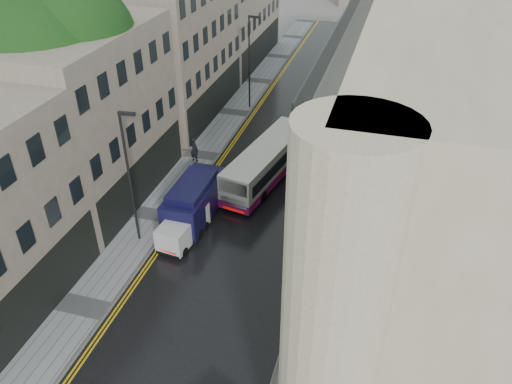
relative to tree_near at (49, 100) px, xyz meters
The scene contains 14 objects.
road 16.14m from the tree_near, 30.96° to the left, with size 9.00×85.00×0.02m, color black.
left_sidewalk 12.16m from the tree_near, 48.44° to the left, with size 2.70×85.00×0.12m, color gray.
right_sidewalk 20.59m from the tree_near, 22.73° to the left, with size 1.80×85.00×0.12m, color slate.
old_shop_row 10.50m from the tree_near, 73.04° to the left, with size 4.50×56.00×12.00m, color gray, non-canonical shape.
modern_block 23.58m from the tree_near, 14.74° to the left, with size 8.00×40.00×14.00m, color beige, non-canonical shape.
tree_near is the anchor object (origin of this frame).
tree_far 13.02m from the tree_near, 88.68° to the left, with size 9.24×9.24×12.46m, color black, non-canonical shape.
cream_bus 12.60m from the tree_near, 15.68° to the left, with size 2.25×9.89×2.70m, color beige, non-canonical shape.
white_lorry 19.79m from the tree_near, 42.38° to the left, with size 2.62×8.75×4.59m, color silver, non-canonical shape.
white_van 11.09m from the tree_near, 23.77° to the right, with size 1.64×3.83×1.73m, color beige, non-canonical shape.
navy_van 10.10m from the tree_near, 14.76° to the right, with size 2.25×5.64×2.87m, color black, non-canonical shape.
pedestrian 10.88m from the tree_near, 44.66° to the left, with size 0.70×0.46×1.93m, color black.
lamp_post_near 8.02m from the tree_near, 25.72° to the right, with size 0.93×0.21×8.26m, color black, non-canonical shape.
lamp_post_far 19.14m from the tree_near, 66.26° to the left, with size 0.93×0.21×8.26m, color black, non-canonical shape.
Camera 1 is at (7.59, -4.07, 19.00)m, focal length 35.00 mm.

